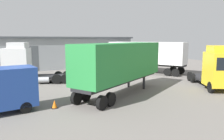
# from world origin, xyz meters

# --- Properties ---
(ground_plane) EXTENTS (60.00, 60.00, 0.00)m
(ground_plane) POSITION_xyz_m (0.00, 0.00, 0.00)
(ground_plane) COLOR slate
(warehouse_building) EXTENTS (23.73, 7.55, 4.88)m
(warehouse_building) POSITION_xyz_m (0.00, 17.52, 2.45)
(warehouse_building) COLOR #93999E
(warehouse_building) RESTS_ON ground_plane
(tractor_unit_white) EXTENTS (7.04, 4.37, 4.21)m
(tractor_unit_white) POSITION_xyz_m (-6.25, 6.08, 1.97)
(tractor_unit_white) COLOR silver
(tractor_unit_white) RESTS_ON ground_plane
(container_trailer_green) EXTENTS (9.88, 7.19, 4.23)m
(container_trailer_green) POSITION_xyz_m (0.60, -2.59, 2.67)
(container_trailer_green) COLOR #28843D
(container_trailer_green) RESTS_ON ground_plane
(container_trailer_red) EXTENTS (7.46, 10.39, 4.14)m
(container_trailer_red) POSITION_xyz_m (9.45, 6.33, 2.63)
(container_trailer_red) COLOR silver
(container_trailer_red) RESTS_ON ground_plane
(tractor_unit_yellow) EXTENTS (5.22, 6.93, 4.00)m
(tractor_unit_yellow) POSITION_xyz_m (9.22, -5.16, 1.87)
(tractor_unit_yellow) COLOR yellow
(tractor_unit_yellow) RESTS_ON ground_plane
(oil_drum) EXTENTS (0.58, 0.58, 0.88)m
(oil_drum) POSITION_xyz_m (0.35, 3.91, 0.44)
(oil_drum) COLOR black
(oil_drum) RESTS_ON ground_plane
(traffic_cone) EXTENTS (0.40, 0.40, 0.55)m
(traffic_cone) POSITION_xyz_m (-5.09, -3.91, 0.25)
(traffic_cone) COLOR black
(traffic_cone) RESTS_ON ground_plane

